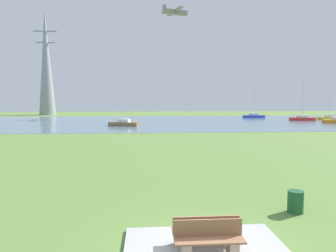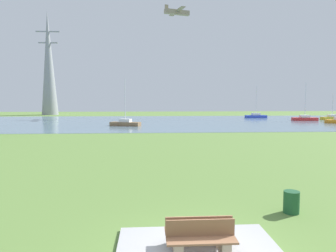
{
  "view_description": "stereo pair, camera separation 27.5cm",
  "coord_description": "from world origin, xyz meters",
  "views": [
    {
      "loc": [
        -1.6,
        -7.7,
        4.07
      ],
      "look_at": [
        0.42,
        19.65,
        1.75
      ],
      "focal_mm": 32.73,
      "sensor_mm": 36.0,
      "label": 1
    },
    {
      "loc": [
        -1.33,
        -7.72,
        4.07
      ],
      "look_at": [
        0.42,
        19.65,
        1.75
      ],
      "focal_mm": 32.73,
      "sensor_mm": 36.0,
      "label": 2
    }
  ],
  "objects": [
    {
      "name": "ground_plane",
      "position": [
        0.0,
        22.0,
        0.0
      ],
      "size": [
        160.0,
        160.0,
        0.0
      ],
      "primitive_type": "plane",
      "color": "olive"
    },
    {
      "name": "concrete_pad",
      "position": [
        0.0,
        0.0,
        0.05
      ],
      "size": [
        4.4,
        3.2,
        0.1
      ],
      "primitive_type": "cube",
      "color": "#AAAAAA",
      "rests_on": "ground"
    },
    {
      "name": "bench_facing_water",
      "position": [
        0.0,
        0.27,
        0.47
      ],
      "size": [
        1.8,
        0.48,
        0.89
      ],
      "color": "tan",
      "rests_on": "concrete_pad"
    },
    {
      "name": "bench_facing_inland",
      "position": [
        0.0,
        -0.27,
        0.47
      ],
      "size": [
        1.8,
        0.48,
        0.89
      ],
      "color": "tan",
      "rests_on": "concrete_pad"
    },
    {
      "name": "litter_bin",
      "position": [
        3.81,
        2.74,
        0.4
      ],
      "size": [
        0.56,
        0.56,
        0.8
      ],
      "primitive_type": "cylinder",
      "color": "#1E512D",
      "rests_on": "ground"
    },
    {
      "name": "water_surface",
      "position": [
        0.0,
        50.0,
        0.01
      ],
      "size": [
        140.0,
        40.0,
        0.02
      ],
      "primitive_type": "cube",
      "color": "slate",
      "rests_on": "ground"
    },
    {
      "name": "sailboat_red",
      "position": [
        29.7,
        51.1,
        0.47
      ],
      "size": [
        4.93,
        1.99,
        7.5
      ],
      "color": "red",
      "rests_on": "water_surface"
    },
    {
      "name": "sailboat_blue",
      "position": [
        23.29,
        60.92,
        0.47
      ],
      "size": [
        4.84,
        1.63,
        7.35
      ],
      "color": "blue",
      "rests_on": "water_surface"
    },
    {
      "name": "sailboat_brown",
      "position": [
        -4.98,
        40.76,
        0.47
      ],
      "size": [
        5.03,
        2.99,
        7.41
      ],
      "color": "brown",
      "rests_on": "water_surface"
    },
    {
      "name": "sailboat_yellow",
      "position": [
        36.71,
        53.31,
        0.45
      ],
      "size": [
        5.0,
        2.38,
        5.32
      ],
      "color": "yellow",
      "rests_on": "water_surface"
    },
    {
      "name": "electricity_pylon",
      "position": [
        -28.6,
        79.26,
        14.19
      ],
      "size": [
        6.4,
        4.4,
        28.35
      ],
      "color": "gray",
      "rests_on": "ground"
    },
    {
      "name": "light_aircraft",
      "position": [
        5.76,
        69.27,
        25.68
      ],
      "size": [
        6.45,
        8.37,
        2.1
      ],
      "color": "gray"
    }
  ]
}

